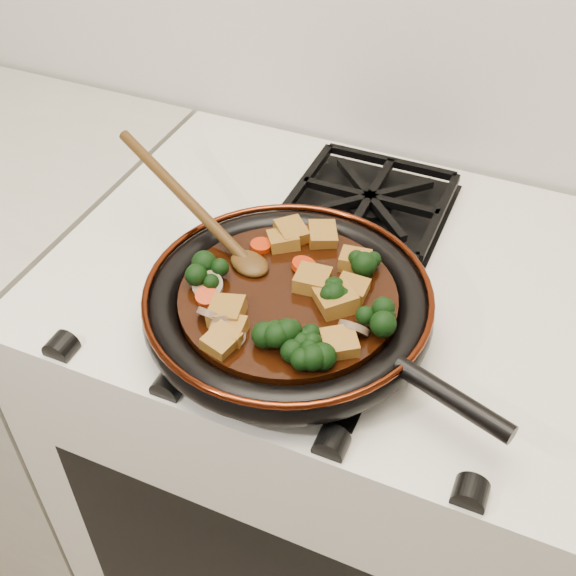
% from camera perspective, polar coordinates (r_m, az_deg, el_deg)
% --- Properties ---
extents(stove, '(0.76, 0.60, 0.90)m').
position_cam_1_polar(stove, '(1.33, 2.91, -12.94)').
color(stove, silver).
rests_on(stove, ground).
extents(burner_grate_front, '(0.23, 0.23, 0.03)m').
position_cam_1_polar(burner_grate_front, '(0.89, 0.66, -3.02)').
color(burner_grate_front, black).
rests_on(burner_grate_front, stove).
extents(burner_grate_back, '(0.23, 0.23, 0.03)m').
position_cam_1_polar(burner_grate_back, '(1.09, 6.45, 6.75)').
color(burner_grate_back, black).
rests_on(burner_grate_back, stove).
extents(skillet, '(0.47, 0.35, 0.05)m').
position_cam_1_polar(skillet, '(0.87, 0.10, -1.31)').
color(skillet, black).
rests_on(skillet, burner_grate_front).
extents(braising_sauce, '(0.26, 0.26, 0.02)m').
position_cam_1_polar(braising_sauce, '(0.87, 0.00, -1.01)').
color(braising_sauce, black).
rests_on(braising_sauce, skillet).
extents(tofu_cube_0, '(0.04, 0.04, 0.02)m').
position_cam_1_polar(tofu_cube_0, '(0.90, 5.31, 2.13)').
color(tofu_cube_0, '#8C5F20').
rests_on(tofu_cube_0, braising_sauce).
extents(tofu_cube_1, '(0.06, 0.05, 0.03)m').
position_cam_1_polar(tofu_cube_1, '(0.94, 0.26, 4.37)').
color(tofu_cube_1, '#8C5F20').
rests_on(tofu_cube_1, braising_sauce).
extents(tofu_cube_2, '(0.06, 0.06, 0.03)m').
position_cam_1_polar(tofu_cube_2, '(0.85, 3.81, -0.97)').
color(tofu_cube_2, '#8C5F20').
rests_on(tofu_cube_2, braising_sauce).
extents(tofu_cube_3, '(0.04, 0.04, 0.03)m').
position_cam_1_polar(tofu_cube_3, '(0.80, -5.27, -4.26)').
color(tofu_cube_3, '#8C5F20').
rests_on(tofu_cube_3, braising_sauce).
extents(tofu_cube_4, '(0.05, 0.05, 0.02)m').
position_cam_1_polar(tofu_cube_4, '(0.80, 4.10, -4.41)').
color(tofu_cube_4, '#8C5F20').
rests_on(tofu_cube_4, braising_sauce).
extents(tofu_cube_5, '(0.04, 0.05, 0.02)m').
position_cam_1_polar(tofu_cube_5, '(0.87, 1.94, 0.60)').
color(tofu_cube_5, '#8C5F20').
rests_on(tofu_cube_5, braising_sauce).
extents(tofu_cube_6, '(0.05, 0.05, 0.03)m').
position_cam_1_polar(tofu_cube_6, '(0.83, -4.85, -1.96)').
color(tofu_cube_6, '#8C5F20').
rests_on(tofu_cube_6, braising_sauce).
extents(tofu_cube_7, '(0.05, 0.05, 0.03)m').
position_cam_1_polar(tofu_cube_7, '(0.94, 2.73, 4.15)').
color(tofu_cube_7, '#8C5F20').
rests_on(tofu_cube_7, braising_sauce).
extents(tofu_cube_8, '(0.05, 0.05, 0.02)m').
position_cam_1_polar(tofu_cube_8, '(0.93, -0.38, 3.78)').
color(tofu_cube_8, '#8C5F20').
rests_on(tofu_cube_8, braising_sauce).
extents(tofu_cube_9, '(0.04, 0.04, 0.02)m').
position_cam_1_polar(tofu_cube_9, '(0.81, -4.71, -3.38)').
color(tofu_cube_9, '#8C5F20').
rests_on(tofu_cube_9, braising_sauce).
extents(tofu_cube_10, '(0.04, 0.04, 0.02)m').
position_cam_1_polar(tofu_cube_10, '(0.86, 5.07, -0.13)').
color(tofu_cube_10, '#8C5F20').
rests_on(tofu_cube_10, braising_sauce).
extents(broccoli_floret_0, '(0.08, 0.08, 0.06)m').
position_cam_1_polar(broccoli_floret_0, '(0.88, -6.44, 1.02)').
color(broccoli_floret_0, black).
rests_on(broccoli_floret_0, braising_sauce).
extents(broccoli_floret_1, '(0.08, 0.09, 0.07)m').
position_cam_1_polar(broccoli_floret_1, '(0.82, 6.83, -2.44)').
color(broccoli_floret_1, black).
rests_on(broccoli_floret_1, braising_sauce).
extents(broccoli_floret_2, '(0.09, 0.09, 0.07)m').
position_cam_1_polar(broccoli_floret_2, '(0.79, 2.22, -4.50)').
color(broccoli_floret_2, black).
rests_on(broccoli_floret_2, braising_sauce).
extents(broccoli_floret_3, '(0.08, 0.08, 0.06)m').
position_cam_1_polar(broccoli_floret_3, '(0.79, 1.20, -5.32)').
color(broccoli_floret_3, black).
rests_on(broccoli_floret_3, braising_sauce).
extents(broccoli_floret_4, '(0.08, 0.09, 0.06)m').
position_cam_1_polar(broccoli_floret_4, '(0.90, 6.38, 1.93)').
color(broccoli_floret_4, black).
rests_on(broccoli_floret_4, braising_sauce).
extents(broccoli_floret_5, '(0.09, 0.09, 0.05)m').
position_cam_1_polar(broccoli_floret_5, '(0.85, 4.15, -0.67)').
color(broccoli_floret_5, black).
rests_on(broccoli_floret_5, braising_sauce).
extents(broccoli_floret_6, '(0.08, 0.08, 0.06)m').
position_cam_1_polar(broccoli_floret_6, '(0.80, -0.62, -3.58)').
color(broccoli_floret_6, black).
rests_on(broccoli_floret_6, braising_sauce).
extents(carrot_coin_0, '(0.03, 0.03, 0.01)m').
position_cam_1_polar(carrot_coin_0, '(0.93, -2.14, 3.37)').
color(carrot_coin_0, '#B42505').
rests_on(carrot_coin_0, braising_sauce).
extents(carrot_coin_1, '(0.03, 0.03, 0.02)m').
position_cam_1_polar(carrot_coin_1, '(0.94, 1.21, 4.19)').
color(carrot_coin_1, '#B42505').
rests_on(carrot_coin_1, braising_sauce).
extents(carrot_coin_2, '(0.03, 0.03, 0.02)m').
position_cam_1_polar(carrot_coin_2, '(0.90, 1.26, 1.79)').
color(carrot_coin_2, '#B42505').
rests_on(carrot_coin_2, braising_sauce).
extents(carrot_coin_3, '(0.03, 0.03, 0.02)m').
position_cam_1_polar(carrot_coin_3, '(0.86, -6.48, -0.69)').
color(carrot_coin_3, '#B42505').
rests_on(carrot_coin_3, braising_sauce).
extents(mushroom_slice_0, '(0.05, 0.05, 0.02)m').
position_cam_1_polar(mushroom_slice_0, '(0.87, -6.37, 0.20)').
color(mushroom_slice_0, brown).
rests_on(mushroom_slice_0, braising_sauce).
extents(mushroom_slice_1, '(0.04, 0.03, 0.03)m').
position_cam_1_polar(mushroom_slice_1, '(0.82, 5.21, -3.19)').
color(mushroom_slice_1, brown).
rests_on(mushroom_slice_1, braising_sauce).
extents(mushroom_slice_2, '(0.04, 0.04, 0.03)m').
position_cam_1_polar(mushroom_slice_2, '(0.82, -5.13, -3.27)').
color(mushroom_slice_2, brown).
rests_on(mushroom_slice_2, braising_sauce).
extents(mushroom_slice_3, '(0.04, 0.03, 0.03)m').
position_cam_1_polar(mushroom_slice_3, '(0.83, -6.01, -2.19)').
color(mushroom_slice_3, brown).
rests_on(mushroom_slice_3, braising_sauce).
extents(mushroom_slice_4, '(0.04, 0.04, 0.02)m').
position_cam_1_polar(mushroom_slice_4, '(0.81, -4.54, -3.72)').
color(mushroom_slice_4, brown).
rests_on(mushroom_slice_4, braising_sauce).
extents(wooden_spoon, '(0.16, 0.09, 0.27)m').
position_cam_1_polar(wooden_spoon, '(0.93, -6.23, 5.17)').
color(wooden_spoon, '#41290E').
rests_on(wooden_spoon, braising_sauce).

